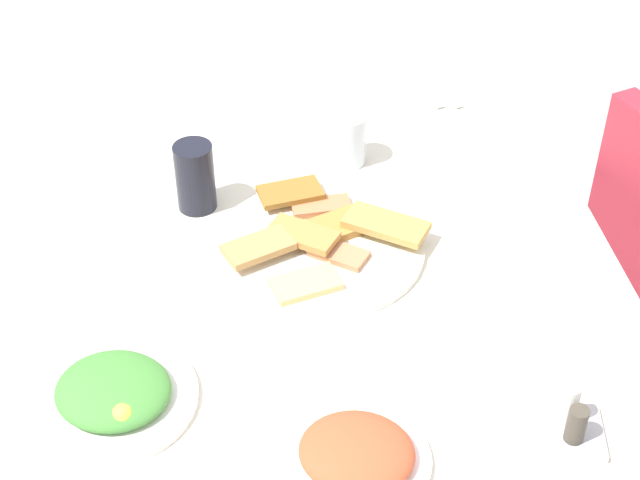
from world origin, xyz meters
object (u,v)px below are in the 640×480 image
object	(u,v)px
salad_plate_rice	(114,394)
spoon	(438,85)
dining_table	(321,290)
drinking_glass	(347,139)
salad_plate_greens	(357,455)
pide_platter	(319,242)
soda_can	(195,177)
paper_napkin	(429,88)
fork	(420,86)
condiment_caddy	(570,423)

from	to	relation	value
salad_plate_rice	spoon	xyz separation A→B (m)	(-0.76, 0.62, -0.01)
dining_table	drinking_glass	distance (m)	0.30
salad_plate_greens	drinking_glass	world-z (taller)	drinking_glass
salad_plate_rice	drinking_glass	xyz separation A→B (m)	(-0.53, 0.40, 0.03)
pide_platter	drinking_glass	distance (m)	0.25
dining_table	salad_plate_rice	distance (m)	0.42
salad_plate_greens	drinking_glass	distance (m)	0.68
dining_table	soda_can	bearing A→B (deg)	-130.26
soda_can	salad_plate_rice	bearing A→B (deg)	-16.23
dining_table	soda_can	size ratio (longest dim) A/B	9.88
salad_plate_greens	soda_can	bearing A→B (deg)	-161.94
dining_table	pide_platter	distance (m)	0.09
soda_can	paper_napkin	world-z (taller)	soda_can
salad_plate_rice	drinking_glass	distance (m)	0.66
salad_plate_greens	fork	bearing A→B (deg)	163.31
paper_napkin	fork	size ratio (longest dim) A/B	0.68
pide_platter	paper_napkin	distance (m)	0.55
soda_can	spoon	distance (m)	0.60
condiment_caddy	paper_napkin	bearing A→B (deg)	179.61
dining_table	fork	size ratio (longest dim) A/B	7.07
pide_platter	soda_can	size ratio (longest dim) A/B	2.92
pide_platter	spoon	size ratio (longest dim) A/B	2.00
pide_platter	salad_plate_greens	xyz separation A→B (m)	(0.43, -0.01, 0.00)
fork	pide_platter	bearing A→B (deg)	-45.73
soda_can	drinking_glass	world-z (taller)	soda_can
salad_plate_greens	fork	xyz separation A→B (m)	(-0.91, 0.27, -0.01)
soda_can	condiment_caddy	distance (m)	0.73
paper_napkin	pide_platter	bearing A→B (deg)	-30.95
pide_platter	salad_plate_rice	distance (m)	0.43
pide_platter	condiment_caddy	distance (m)	0.51
soda_can	condiment_caddy	size ratio (longest dim) A/B	1.16
salad_plate_rice	condiment_caddy	distance (m)	0.61
drinking_glass	paper_napkin	world-z (taller)	drinking_glass
salad_plate_rice	soda_can	xyz separation A→B (m)	(-0.43, 0.12, 0.04)
salad_plate_rice	drinking_glass	bearing A→B (deg)	143.04
salad_plate_rice	fork	world-z (taller)	salad_plate_rice
salad_plate_greens	paper_napkin	distance (m)	0.95
drinking_glass	paper_napkin	bearing A→B (deg)	139.20
fork	soda_can	bearing A→B (deg)	-70.18
dining_table	paper_napkin	xyz separation A→B (m)	(-0.50, 0.28, 0.07)
salad_plate_greens	salad_plate_rice	bearing A→B (deg)	-114.74
dining_table	pide_platter	size ratio (longest dim) A/B	3.38
fork	spoon	world-z (taller)	same
fork	paper_napkin	bearing A→B (deg)	73.58
condiment_caddy	pide_platter	bearing A→B (deg)	-146.71
paper_napkin	salad_plate_rice	bearing A→B (deg)	-38.19
drinking_glass	condiment_caddy	size ratio (longest dim) A/B	0.92
salad_plate_rice	fork	distance (m)	0.96
pide_platter	salad_plate_greens	world-z (taller)	salad_plate_greens
dining_table	spoon	world-z (taller)	spoon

